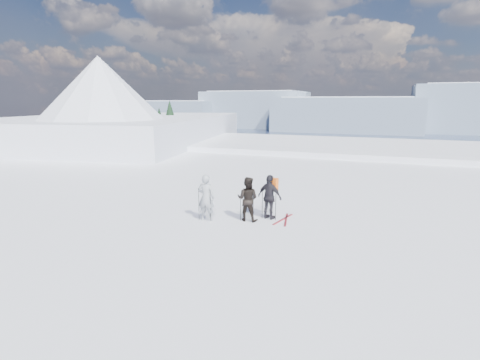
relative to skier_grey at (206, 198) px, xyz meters
The scene contains 9 objects.
lake_basin 28.09m from the skier_grey, 82.80° to the left, with size 820.00×820.00×71.62m.
far_mountain_range 452.92m from the skier_grey, 85.82° to the left, with size 770.00×110.00×53.00m.
near_ridge 35.26m from the skier_grey, 131.48° to the left, with size 31.37×35.68×25.62m.
skier_grey is the anchor object (origin of this frame).
skier_dark 1.73m from the skier_grey, 20.53° to the left, with size 0.91×0.71×1.87m, color black.
skier_pack 2.68m from the skier_grey, 25.64° to the left, with size 1.12×0.47×1.91m, color black.
backpack 3.09m from the skier_grey, 29.46° to the left, with size 0.41×0.23×0.54m, color orange.
ski_poles 1.40m from the skier_grey, 21.50° to the left, with size 3.05×1.19×1.37m.
skis_loose 3.44m from the skier_grey, 22.14° to the left, with size 0.58×1.69×0.03m.
Camera 1 is at (3.38, -10.42, 4.96)m, focal length 28.00 mm.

